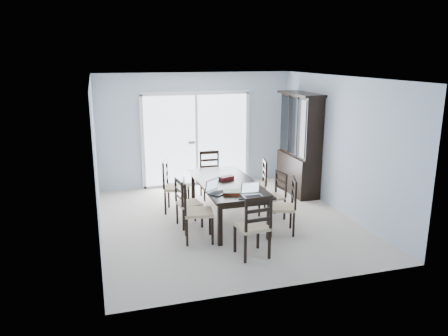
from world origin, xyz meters
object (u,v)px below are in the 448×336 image
(dining_table, at_px, (227,186))
(cell_phone, at_px, (242,199))
(chair_left_far, at_px, (172,180))
(chair_left_mid, at_px, (184,198))
(chair_right_near, at_px, (287,200))
(china_hutch, at_px, (299,145))
(chair_left_near, at_px, (192,204))
(chair_end_far, at_px, (210,169))
(laptop_silver, at_px, (253,194))
(game_box, at_px, (226,178))
(chair_end_near, at_px, (255,220))
(hot_tub, at_px, (151,156))
(laptop_dark, at_px, (218,190))
(chair_right_far, at_px, (259,178))
(chair_right_mid, at_px, (276,190))

(dining_table, bearing_deg, cell_phone, -93.34)
(chair_left_far, bearing_deg, chair_left_mid, 23.71)
(chair_left_mid, relative_size, chair_right_near, 0.92)
(china_hutch, distance_m, chair_right_near, 2.43)
(chair_left_near, height_order, chair_end_far, chair_left_near)
(chair_left_near, height_order, chair_left_far, chair_left_near)
(dining_table, height_order, chair_end_far, chair_end_far)
(laptop_silver, xyz_separation_m, game_box, (-0.12, 1.09, -0.02))
(chair_end_near, height_order, hot_tub, chair_end_near)
(cell_phone, bearing_deg, china_hutch, 57.22)
(china_hutch, relative_size, cell_phone, 21.83)
(dining_table, bearing_deg, laptop_dark, -118.72)
(chair_left_near, height_order, laptop_dark, chair_left_near)
(chair_right_near, relative_size, game_box, 4.18)
(chair_end_near, bearing_deg, chair_right_far, 62.85)
(laptop_silver, bearing_deg, chair_end_near, -105.06)
(chair_left_near, relative_size, chair_end_near, 1.04)
(chair_left_mid, height_order, laptop_silver, chair_left_mid)
(chair_right_far, xyz_separation_m, chair_end_far, (-0.77, 0.92, 0.01))
(dining_table, relative_size, game_box, 8.27)
(laptop_dark, bearing_deg, chair_left_mid, 93.58)
(dining_table, height_order, chair_right_far, chair_right_far)
(chair_right_mid, bearing_deg, chair_end_far, 19.48)
(chair_left_mid, relative_size, chair_left_far, 0.86)
(hot_tub, bearing_deg, laptop_dark, -81.51)
(chair_right_near, bearing_deg, cell_phone, 119.25)
(china_hutch, height_order, chair_right_mid, china_hutch)
(chair_right_mid, bearing_deg, cell_phone, 124.01)
(laptop_silver, bearing_deg, dining_table, 100.43)
(china_hutch, height_order, chair_end_far, china_hutch)
(game_box, bearing_deg, chair_end_far, 87.89)
(chair_right_far, bearing_deg, chair_end_far, 52.60)
(china_hutch, bearing_deg, chair_end_far, 172.60)
(dining_table, relative_size, laptop_dark, 5.44)
(laptop_dark, bearing_deg, chair_end_near, -109.31)
(dining_table, xyz_separation_m, game_box, (0.03, 0.14, 0.11))
(laptop_silver, bearing_deg, game_box, 98.05)
(chair_right_far, relative_size, hot_tub, 0.51)
(chair_right_far, relative_size, laptop_dark, 2.75)
(chair_left_far, bearing_deg, chair_right_mid, 82.21)
(dining_table, height_order, china_hutch, china_hutch)
(chair_end_near, height_order, cell_phone, chair_end_near)
(chair_right_mid, height_order, laptop_dark, chair_right_mid)
(chair_left_far, bearing_deg, chair_right_far, 101.26)
(china_hutch, distance_m, chair_right_far, 1.44)
(chair_left_far, distance_m, chair_end_far, 1.19)
(dining_table, relative_size, chair_left_mid, 2.16)
(chair_right_near, xyz_separation_m, chair_right_mid, (0.10, 0.72, -0.05))
(cell_phone, bearing_deg, chair_left_far, 124.66)
(chair_end_far, xyz_separation_m, cell_phone, (-0.13, -2.50, 0.16))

